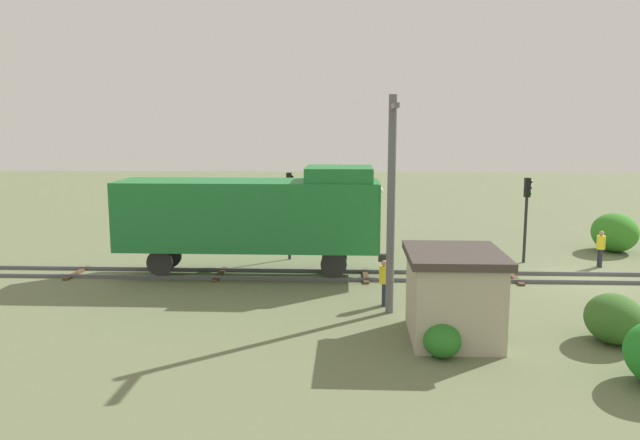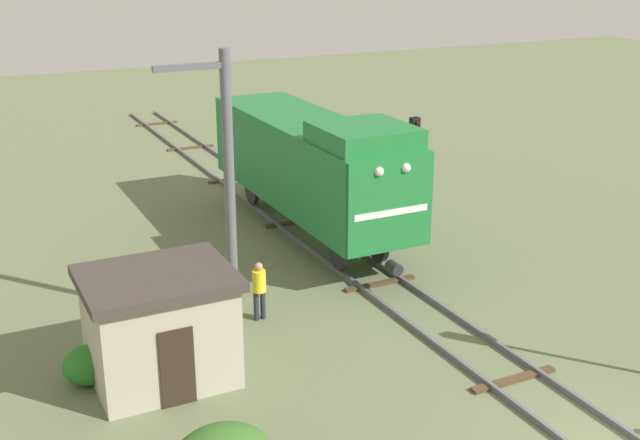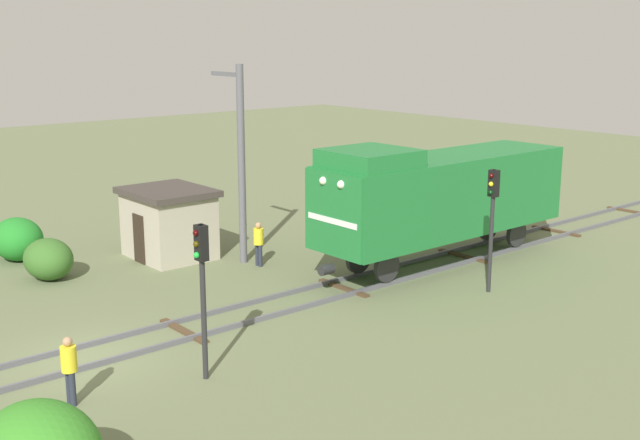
% 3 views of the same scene
% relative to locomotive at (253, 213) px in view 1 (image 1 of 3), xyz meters
% --- Properties ---
extents(ground_plane, '(114.32, 114.32, 0.00)m').
position_rel_locomotive_xyz_m(ground_plane, '(0.00, -14.36, -2.77)').
color(ground_plane, '#66704C').
extents(railway_track, '(2.40, 76.21, 0.16)m').
position_rel_locomotive_xyz_m(railway_track, '(0.00, -14.36, -2.70)').
color(railway_track, '#595960').
rests_on(railway_track, ground).
extents(locomotive, '(2.90, 11.60, 4.60)m').
position_rel_locomotive_xyz_m(locomotive, '(0.00, 0.00, 0.00)').
color(locomotive, '#1E7233').
rests_on(locomotive, railway_track).
extents(traffic_signal_near, '(0.32, 0.34, 4.04)m').
position_rel_locomotive_xyz_m(traffic_signal_near, '(3.20, -12.43, 0.04)').
color(traffic_signal_near, '#262628').
rests_on(traffic_signal_near, ground).
extents(traffic_signal_mid, '(0.32, 0.34, 4.22)m').
position_rel_locomotive_xyz_m(traffic_signal_mid, '(3.40, -1.22, 0.16)').
color(traffic_signal_mid, '#262628').
rests_on(traffic_signal_mid, ground).
extents(worker_near_track, '(0.38, 0.38, 1.70)m').
position_rel_locomotive_xyz_m(worker_near_track, '(2.40, -15.66, -1.78)').
color(worker_near_track, '#262B38').
rests_on(worker_near_track, ground).
extents(worker_by_signal, '(0.38, 0.38, 1.70)m').
position_rel_locomotive_xyz_m(worker_by_signal, '(-4.20, -5.38, -1.78)').
color(worker_by_signal, '#262B38').
rests_on(worker_by_signal, ground).
extents(catenary_mast, '(1.94, 0.28, 7.54)m').
position_rel_locomotive_xyz_m(catenary_mast, '(-5.07, -5.53, 1.24)').
color(catenary_mast, '#595960').
rests_on(catenary_mast, ground).
extents(relay_hut, '(3.50, 2.90, 2.74)m').
position_rel_locomotive_xyz_m(relay_hut, '(-7.50, -7.32, -1.38)').
color(relay_hut, '#B2A893').
rests_on(relay_hut, ground).
extents(bush_mid, '(1.33, 1.09, 0.96)m').
position_rel_locomotive_xyz_m(bush_mid, '(-9.09, -6.76, -2.29)').
color(bush_mid, '#297426').
rests_on(bush_mid, ground).
extents(bush_far, '(2.74, 2.24, 1.99)m').
position_rel_locomotive_xyz_m(bush_far, '(6.05, -17.79, -1.78)').
color(bush_far, '#368626').
rests_on(bush_far, ground).
extents(bush_back, '(2.05, 1.68, 1.49)m').
position_rel_locomotive_xyz_m(bush_back, '(-7.69, -12.13, -2.03)').
color(bush_back, '#376626').
rests_on(bush_back, ground).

